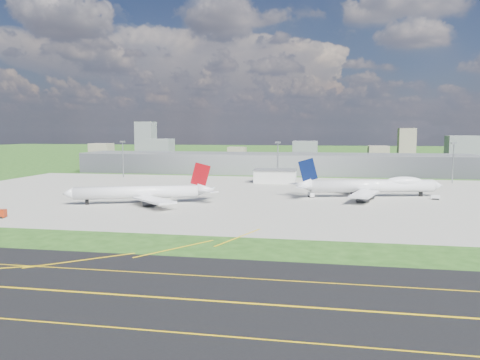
% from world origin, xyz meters
% --- Properties ---
extents(ground, '(1400.00, 1400.00, 0.00)m').
position_xyz_m(ground, '(0.00, 150.00, 0.00)').
color(ground, '#244B17').
rests_on(ground, ground).
extents(taxiway, '(1400.00, 60.00, 0.06)m').
position_xyz_m(taxiway, '(0.00, -110.00, 0.03)').
color(taxiway, black).
rests_on(taxiway, ground).
extents(apron, '(360.00, 190.00, 0.08)m').
position_xyz_m(apron, '(10.00, 40.00, 0.04)').
color(apron, '#9B988C').
rests_on(apron, ground).
extents(terminal, '(300.00, 42.00, 15.00)m').
position_xyz_m(terminal, '(0.00, 165.00, 7.50)').
color(terminal, slate).
rests_on(terminal, ground).
extents(ops_building, '(26.00, 16.00, 8.00)m').
position_xyz_m(ops_building, '(10.00, 100.00, 4.00)').
color(ops_building, silver).
rests_on(ops_building, ground).
extents(mast_west, '(3.50, 2.00, 25.90)m').
position_xyz_m(mast_west, '(-100.00, 115.00, 17.71)').
color(mast_west, gray).
rests_on(mast_west, ground).
extents(mast_center, '(3.50, 2.00, 25.90)m').
position_xyz_m(mast_center, '(10.00, 115.00, 17.71)').
color(mast_center, gray).
rests_on(mast_center, ground).
extents(mast_east, '(3.50, 2.00, 25.90)m').
position_xyz_m(mast_east, '(120.00, 115.00, 17.71)').
color(mast_east, gray).
rests_on(mast_east, ground).
extents(airliner_red_twin, '(65.92, 50.13, 18.62)m').
position_xyz_m(airliner_red_twin, '(-40.52, 3.64, 4.96)').
color(airliner_red_twin, white).
rests_on(airliner_red_twin, ground).
extents(airliner_blue_quad, '(74.70, 57.60, 19.76)m').
position_xyz_m(airliner_blue_quad, '(64.53, 44.34, 5.49)').
color(airliner_blue_quad, white).
rests_on(airliner_blue_quad, ground).
extents(tug_yellow, '(3.76, 3.80, 1.71)m').
position_xyz_m(tug_yellow, '(-32.98, -1.44, 0.90)').
color(tug_yellow, orange).
rests_on(tug_yellow, ground).
extents(van_white_near, '(3.50, 5.22, 2.46)m').
position_xyz_m(van_white_near, '(34.53, 37.44, 1.24)').
color(van_white_near, silver).
rests_on(van_white_near, ground).
extents(van_white_far, '(4.25, 2.43, 2.14)m').
position_xyz_m(van_white_far, '(93.62, 39.75, 1.09)').
color(van_white_far, white).
rests_on(van_white_far, ground).
extents(bldg_far_w, '(24.00, 20.00, 18.00)m').
position_xyz_m(bldg_far_w, '(-220.00, 320.00, 9.00)').
color(bldg_far_w, gray).
rests_on(bldg_far_w, ground).
extents(bldg_w, '(28.00, 22.00, 24.00)m').
position_xyz_m(bldg_w, '(-140.00, 300.00, 12.00)').
color(bldg_w, slate).
rests_on(bldg_w, ground).
extents(bldg_cw, '(20.00, 18.00, 14.00)m').
position_xyz_m(bldg_cw, '(-60.00, 340.00, 7.00)').
color(bldg_cw, gray).
rests_on(bldg_cw, ground).
extents(bldg_c, '(26.00, 20.00, 22.00)m').
position_xyz_m(bldg_c, '(20.00, 310.00, 11.00)').
color(bldg_c, slate).
rests_on(bldg_c, ground).
extents(bldg_ce, '(22.00, 24.00, 16.00)m').
position_xyz_m(bldg_ce, '(100.00, 350.00, 8.00)').
color(bldg_ce, gray).
rests_on(bldg_ce, ground).
extents(bldg_e, '(30.00, 22.00, 28.00)m').
position_xyz_m(bldg_e, '(180.00, 320.00, 14.00)').
color(bldg_e, slate).
rests_on(bldg_e, ground).
extents(bldg_tall_w, '(22.00, 20.00, 44.00)m').
position_xyz_m(bldg_tall_w, '(-180.00, 360.00, 22.00)').
color(bldg_tall_w, slate).
rests_on(bldg_tall_w, ground).
extents(bldg_tall_e, '(20.00, 18.00, 36.00)m').
position_xyz_m(bldg_tall_e, '(140.00, 410.00, 18.00)').
color(bldg_tall_e, gray).
rests_on(bldg_tall_e, ground).
extents(tree_far_w, '(7.20, 7.20, 8.80)m').
position_xyz_m(tree_far_w, '(-200.00, 270.00, 5.18)').
color(tree_far_w, '#382314').
rests_on(tree_far_w, ground).
extents(tree_w, '(6.75, 6.75, 8.25)m').
position_xyz_m(tree_w, '(-110.00, 265.00, 4.86)').
color(tree_w, '#382314').
rests_on(tree_w, ground).
extents(tree_c, '(8.10, 8.10, 9.90)m').
position_xyz_m(tree_c, '(-20.00, 280.00, 5.84)').
color(tree_c, '#382314').
rests_on(tree_c, ground).
extents(tree_e, '(7.65, 7.65, 9.35)m').
position_xyz_m(tree_e, '(70.00, 275.00, 5.51)').
color(tree_e, '#382314').
rests_on(tree_e, ground).
extents(tree_far_e, '(6.30, 6.30, 7.70)m').
position_xyz_m(tree_far_e, '(160.00, 285.00, 4.53)').
color(tree_far_e, '#382314').
rests_on(tree_far_e, ground).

